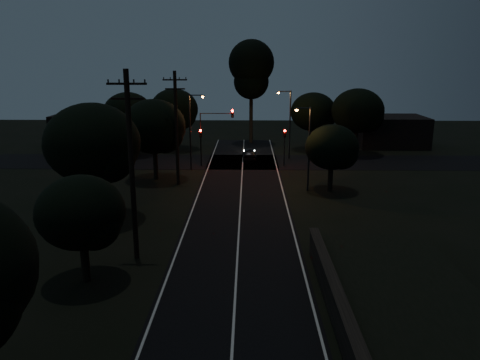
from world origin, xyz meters
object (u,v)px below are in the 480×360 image
object	(u,v)px
utility_pole_mid	(131,164)
streetlight_a	(192,127)
tall_pine	(251,69)
streetlight_c	(307,143)
signal_right	(285,141)
signal_mast	(216,127)
car	(249,154)
signal_left	(201,140)
streetlight_b	(288,120)
utility_pole_far	(176,127)

from	to	relation	value
utility_pole_mid	streetlight_a	xyz separation A→B (m)	(0.69, 23.00, -1.10)
tall_pine	streetlight_c	world-z (taller)	tall_pine
signal_right	streetlight_c	distance (m)	10.18
tall_pine	signal_mast	xyz separation A→B (m)	(-3.91, -15.01, -5.86)
streetlight_c	car	xyz separation A→B (m)	(-5.06, 13.15, -3.67)
utility_pole_mid	signal_left	xyz separation A→B (m)	(1.40, 24.99, -2.90)
signal_right	streetlight_c	size ratio (longest dim) A/B	0.55
streetlight_a	car	xyz separation A→B (m)	(6.07, 5.15, -3.96)
signal_right	streetlight_c	xyz separation A→B (m)	(1.23, -9.99, 1.51)
streetlight_b	streetlight_c	world-z (taller)	streetlight_b
streetlight_a	streetlight_c	bearing A→B (deg)	-35.69
utility_pole_far	streetlight_a	size ratio (longest dim) A/B	1.31
streetlight_c	car	bearing A→B (deg)	111.06
utility_pole_far	signal_left	bearing A→B (deg)	80.06
signal_left	streetlight_a	bearing A→B (deg)	-109.59
utility_pole_mid	signal_right	size ratio (longest dim) A/B	2.68
signal_left	car	world-z (taller)	signal_left
signal_mast	signal_right	bearing A→B (deg)	-0.03
tall_pine	signal_left	world-z (taller)	tall_pine
utility_pole_mid	car	xyz separation A→B (m)	(6.76, 28.15, -5.06)
utility_pole_mid	signal_left	world-z (taller)	utility_pole_mid
utility_pole_mid	streetlight_c	distance (m)	19.15
utility_pole_mid	utility_pole_far	xyz separation A→B (m)	(0.00, 17.00, -0.25)
tall_pine	car	bearing A→B (deg)	-91.14
utility_pole_far	tall_pine	bearing A→B (deg)	73.07
utility_pole_far	tall_pine	xyz separation A→B (m)	(7.00, 23.00, 4.72)
streetlight_a	utility_pole_mid	bearing A→B (deg)	-91.73
tall_pine	car	size ratio (longest dim) A/B	3.55
tall_pine	signal_right	distance (m)	17.10
tall_pine	streetlight_c	size ratio (longest dim) A/B	1.89
signal_right	signal_mast	xyz separation A→B (m)	(-7.51, 0.00, 1.50)
utility_pole_far	signal_left	world-z (taller)	utility_pole_far
streetlight_a	streetlight_b	xyz separation A→B (m)	(10.61, 6.00, 0.00)
signal_mast	streetlight_c	xyz separation A→B (m)	(8.74, -9.99, 0.01)
utility_pole_mid	tall_pine	size ratio (longest dim) A/B	0.78
tall_pine	streetlight_a	bearing A→B (deg)	-110.36
tall_pine	streetlight_a	size ratio (longest dim) A/B	1.77
signal_left	streetlight_b	distance (m)	10.84
signal_mast	car	xyz separation A→B (m)	(3.68, 3.16, -3.66)
signal_left	signal_right	size ratio (longest dim) A/B	1.00
streetlight_a	signal_right	bearing A→B (deg)	11.34
signal_left	signal_right	bearing A→B (deg)	0.00
signal_mast	streetlight_b	world-z (taller)	streetlight_b
tall_pine	signal_mast	world-z (taller)	tall_pine
utility_pole_far	car	xyz separation A→B (m)	(6.76, 11.15, -4.81)
streetlight_c	streetlight_a	bearing A→B (deg)	144.31
streetlight_b	signal_left	bearing A→B (deg)	-157.95
signal_left	signal_mast	size ratio (longest dim) A/B	0.66
utility_pole_mid	signal_mast	world-z (taller)	utility_pole_mid
streetlight_a	streetlight_c	world-z (taller)	streetlight_a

